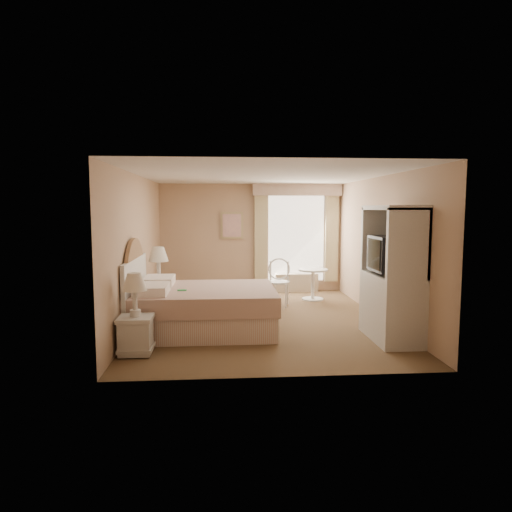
{
  "coord_description": "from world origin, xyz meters",
  "views": [
    {
      "loc": [
        -0.7,
        -7.81,
        1.94
      ],
      "look_at": [
        -0.08,
        0.3,
        1.09
      ],
      "focal_mm": 32.0,
      "sensor_mm": 36.0,
      "label": 1
    }
  ],
  "objects": [
    {
      "name": "bed",
      "position": [
        -1.11,
        -0.64,
        0.38
      ],
      "size": [
        2.29,
        1.8,
        1.59
      ],
      "color": "tan",
      "rests_on": "room"
    },
    {
      "name": "room",
      "position": [
        0.0,
        0.0,
        1.25
      ],
      "size": [
        4.21,
        5.51,
        2.51
      ],
      "color": "brown",
      "rests_on": "ground"
    },
    {
      "name": "cafe_chair",
      "position": [
        0.44,
        1.16,
        0.55
      ],
      "size": [
        0.55,
        0.55,
        0.95
      ],
      "rotation": [
        0.0,
        0.0,
        -0.25
      ],
      "color": "silver",
      "rests_on": "room"
    },
    {
      "name": "armoire",
      "position": [
        1.81,
        -1.36,
        0.82
      ],
      "size": [
        0.6,
        1.19,
        1.99
      ],
      "color": "silver",
      "rests_on": "room"
    },
    {
      "name": "nightstand_far",
      "position": [
        -1.84,
        0.53,
        0.46
      ],
      "size": [
        0.51,
        0.51,
        1.23
      ],
      "color": "silver",
      "rests_on": "room"
    },
    {
      "name": "window",
      "position": [
        1.05,
        2.65,
        1.34
      ],
      "size": [
        2.05,
        0.22,
        2.51
      ],
      "color": "white",
      "rests_on": "room"
    },
    {
      "name": "round_table",
      "position": [
        1.24,
        1.66,
        0.44
      ],
      "size": [
        0.62,
        0.62,
        0.66
      ],
      "color": "silver",
      "rests_on": "room"
    },
    {
      "name": "framed_art",
      "position": [
        -0.45,
        2.71,
        1.55
      ],
      "size": [
        0.52,
        0.04,
        0.62
      ],
      "color": "tan",
      "rests_on": "room"
    },
    {
      "name": "nightstand_near",
      "position": [
        -1.84,
        -1.79,
        0.41
      ],
      "size": [
        0.45,
        0.45,
        1.08
      ],
      "color": "silver",
      "rests_on": "room"
    }
  ]
}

